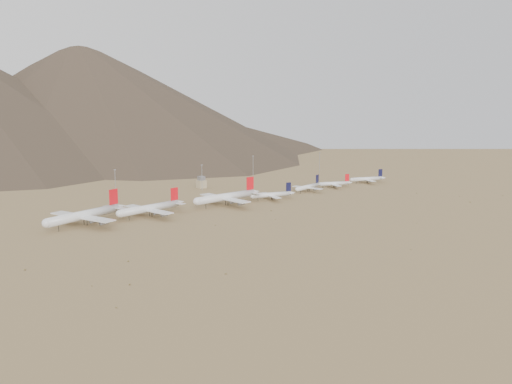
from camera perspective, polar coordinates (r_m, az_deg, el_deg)
ground at (r=465.83m, az=-0.68°, el=-1.83°), size 3000.00×3000.00×0.00m
widebody_west at (r=428.44m, az=-16.81°, el=-2.20°), size 72.76×58.03×22.55m
widebody_centre at (r=447.67m, az=-10.58°, el=-1.59°), size 65.36×51.14×19.60m
widebody_east at (r=485.33m, az=-3.02°, el=-0.47°), size 73.40×56.72×21.81m
narrowbody_a at (r=511.01m, az=1.66°, el=-0.26°), size 44.29×32.63×14.88m
narrowbody_b at (r=557.43m, az=5.27°, el=0.53°), size 44.00×32.46×14.82m
narrowbody_c at (r=583.94m, az=7.83°, el=0.85°), size 38.72×28.89×13.31m
narrowbody_d at (r=620.38m, az=11.10°, el=1.30°), size 42.07×31.30×14.37m
control_tower at (r=579.03m, az=-5.48°, el=0.92°), size 8.00×8.00×12.00m
mast_west at (r=539.72m, az=-13.89°, el=1.00°), size 2.00×0.60×25.70m
mast_centre at (r=563.57m, az=-5.43°, el=1.60°), size 2.00×0.60×25.70m
mast_east at (r=643.28m, az=-0.29°, el=2.63°), size 2.00×0.60×25.70m
mast_far_east at (r=683.04m, az=6.37°, el=2.98°), size 2.00×0.60×25.70m
desert_scrub at (r=411.45m, az=6.19°, el=-3.38°), size 441.17×159.39×0.96m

